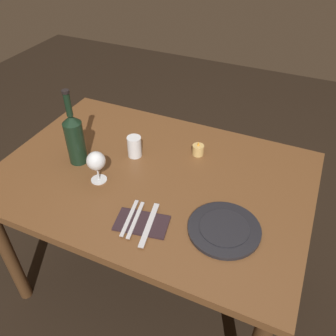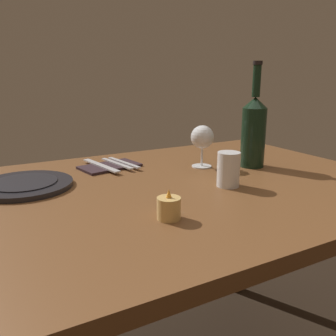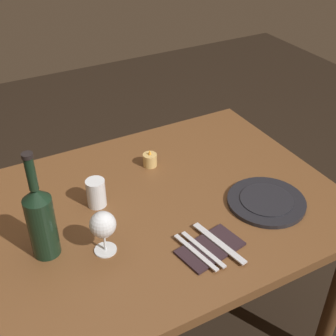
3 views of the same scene
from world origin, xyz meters
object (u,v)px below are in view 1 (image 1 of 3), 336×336
object	(u,v)px
wine_bottle	(75,137)
fork_inner	(136,220)
votive_candle	(198,150)
fork_outer	(130,218)
wine_glass_left	(96,162)
water_tumbler	(134,147)
folded_napkin	(142,223)
table_knife	(149,224)
dinner_plate	(224,229)

from	to	relation	value
wine_bottle	fork_inner	xyz separation A→B (m)	(0.40, -0.21, -0.11)
votive_candle	fork_outer	bearing A→B (deg)	-100.62
wine_glass_left	water_tumbler	size ratio (longest dim) A/B	1.45
folded_napkin	fork_outer	size ratio (longest dim) A/B	1.15
table_knife	wine_bottle	bearing A→B (deg)	154.61
wine_glass_left	dinner_plate	size ratio (longest dim) A/B	0.54
fork_inner	fork_outer	bearing A→B (deg)	180.00
votive_candle	fork_inner	size ratio (longest dim) A/B	0.37
votive_candle	wine_glass_left	bearing A→B (deg)	-133.01
votive_candle	table_knife	distance (m)	0.47
water_tumbler	fork_outer	bearing A→B (deg)	-64.55
wine_bottle	fork_inner	world-z (taller)	wine_bottle
fork_outer	table_knife	bearing A→B (deg)	0.00
fork_outer	wine_bottle	bearing A→B (deg)	150.03
wine_glass_left	dinner_plate	world-z (taller)	wine_glass_left
wine_bottle	folded_napkin	xyz separation A→B (m)	(0.42, -0.21, -0.12)
dinner_plate	fork_outer	size ratio (longest dim) A/B	1.44
table_knife	votive_candle	bearing A→B (deg)	88.95
fork_inner	wine_bottle	bearing A→B (deg)	151.62
dinner_plate	wine_glass_left	bearing A→B (deg)	174.92
water_tumbler	folded_napkin	xyz separation A→B (m)	(0.22, -0.35, -0.04)
fork_inner	fork_outer	size ratio (longest dim) A/B	1.00
fork_outer	dinner_plate	bearing A→B (deg)	15.50
water_tumbler	fork_inner	xyz separation A→B (m)	(0.19, -0.35, -0.03)
wine_bottle	votive_candle	xyz separation A→B (m)	(0.46, 0.26, -0.10)
votive_candle	table_knife	world-z (taller)	votive_candle
votive_candle	dinner_plate	bearing A→B (deg)	-57.81
wine_glass_left	wine_bottle	xyz separation A→B (m)	(-0.15, 0.07, 0.03)
fork_outer	table_knife	size ratio (longest dim) A/B	0.85
wine_glass_left	fork_inner	bearing A→B (deg)	-29.60
water_tumbler	wine_bottle	bearing A→B (deg)	-146.68
water_tumbler	table_knife	size ratio (longest dim) A/B	0.46
votive_candle	fork_inner	xyz separation A→B (m)	(-0.06, -0.47, -0.01)
wine_bottle	wine_glass_left	bearing A→B (deg)	-26.33
votive_candle	fork_inner	world-z (taller)	votive_candle
votive_candle	table_knife	bearing A→B (deg)	-91.05
wine_glass_left	folded_napkin	xyz separation A→B (m)	(0.27, -0.14, -0.09)
votive_candle	fork_outer	xyz separation A→B (m)	(-0.09, -0.47, -0.01)
fork_inner	table_knife	world-z (taller)	same
fork_inner	table_knife	bearing A→B (deg)	0.00
fork_outer	table_knife	world-z (taller)	same
wine_glass_left	fork_inner	world-z (taller)	wine_glass_left
wine_glass_left	fork_outer	size ratio (longest dim) A/B	0.77
wine_bottle	votive_candle	world-z (taller)	wine_bottle
wine_glass_left	fork_outer	bearing A→B (deg)	-32.30
votive_candle	folded_napkin	xyz separation A→B (m)	(-0.04, -0.47, -0.02)
water_tumbler	fork_outer	xyz separation A→B (m)	(0.17, -0.35, -0.03)
dinner_plate	fork_outer	bearing A→B (deg)	-164.50
wine_glass_left	water_tumbler	world-z (taller)	wine_glass_left
wine_glass_left	votive_candle	xyz separation A→B (m)	(0.31, 0.33, -0.07)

